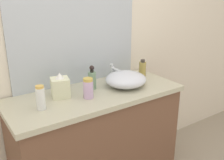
{
  "coord_description": "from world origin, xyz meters",
  "views": [
    {
      "loc": [
        -0.8,
        -1.16,
        1.63
      ],
      "look_at": [
        0.25,
        0.4,
        0.96
      ],
      "focal_mm": 42.12,
      "sensor_mm": 36.0,
      "label": 1
    }
  ],
  "objects": [
    {
      "name": "tissue_box",
      "position": [
        -0.13,
        0.5,
        0.96
      ],
      "size": [
        0.15,
        0.15,
        0.18
      ],
      "color": "beige",
      "rests_on": "vanity_counter"
    },
    {
      "name": "vanity_counter",
      "position": [
        0.12,
        0.42,
        0.44
      ],
      "size": [
        1.33,
        0.55,
        0.88
      ],
      "color": "brown",
      "rests_on": "ground"
    },
    {
      "name": "soap_dispenser",
      "position": [
        0.14,
        0.5,
        0.96
      ],
      "size": [
        0.06,
        0.06,
        0.19
      ],
      "color": "gray",
      "rests_on": "vanity_counter"
    },
    {
      "name": "spray_can",
      "position": [
        0.03,
        0.36,
        0.96
      ],
      "size": [
        0.07,
        0.07,
        0.15
      ],
      "color": "#CAA8D4",
      "rests_on": "vanity_counter"
    },
    {
      "name": "wall_mirror_panel",
      "position": [
        0.12,
        0.69,
        1.4
      ],
      "size": [
        1.07,
        0.01,
        1.03
      ],
      "primitive_type": "cube",
      "color": "#B2BCC6",
      "rests_on": "vanity_counter"
    },
    {
      "name": "faucet",
      "position": [
        0.39,
        0.57,
        0.97
      ],
      "size": [
        0.03,
        0.13,
        0.14
      ],
      "color": "silver",
      "rests_on": "vanity_counter"
    },
    {
      "name": "perfume_bottle",
      "position": [
        0.66,
        0.52,
        0.95
      ],
      "size": [
        0.06,
        0.06,
        0.15
      ],
      "color": "#A59044",
      "rests_on": "vanity_counter"
    },
    {
      "name": "bathroom_wall_rear",
      "position": [
        0.0,
        0.73,
        1.3
      ],
      "size": [
        6.0,
        0.06,
        2.6
      ],
      "primitive_type": "cube",
      "color": "silver",
      "rests_on": "ground"
    },
    {
      "name": "sink_basin",
      "position": [
        0.39,
        0.4,
        0.94
      ],
      "size": [
        0.33,
        0.32,
        0.12
      ],
      "primitive_type": "ellipsoid",
      "color": "silver",
      "rests_on": "vanity_counter"
    },
    {
      "name": "lotion_bottle",
      "position": [
        -0.32,
        0.37,
        0.96
      ],
      "size": [
        0.06,
        0.06,
        0.16
      ],
      "color": "white",
      "rests_on": "vanity_counter"
    }
  ]
}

